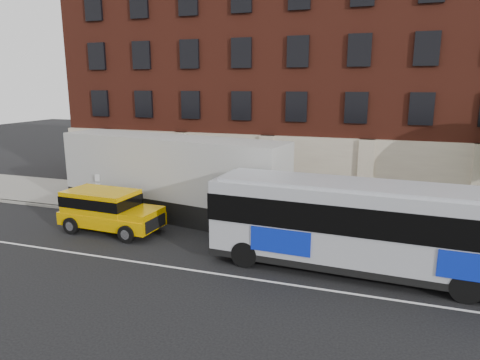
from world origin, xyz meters
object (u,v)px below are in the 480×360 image
(city_bus, at_px, (378,226))
(yellow_suv, at_px, (107,208))
(shipping_container, at_px, (171,177))
(sign_pole, at_px, (99,188))

(city_bus, xyz_separation_m, yellow_suv, (-13.00, 0.99, -0.80))
(shipping_container, bearing_deg, yellow_suv, -119.71)
(city_bus, distance_m, yellow_suv, 13.06)
(sign_pole, distance_m, city_bus, 15.85)
(sign_pole, xyz_separation_m, shipping_container, (4.31, 0.65, 0.77))
(city_bus, bearing_deg, yellow_suv, 175.63)
(city_bus, bearing_deg, sign_pole, 166.69)
(sign_pole, height_order, shipping_container, shipping_container)
(city_bus, height_order, shipping_container, shipping_container)
(yellow_suv, height_order, shipping_container, shipping_container)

